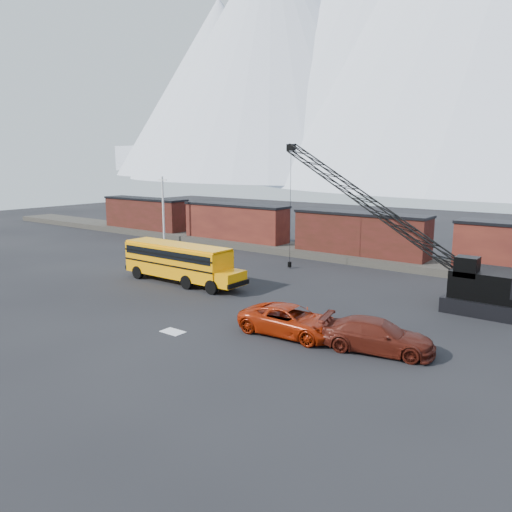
{
  "coord_description": "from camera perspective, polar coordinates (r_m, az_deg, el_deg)",
  "views": [
    {
      "loc": [
        21.18,
        -23.32,
        9.9
      ],
      "look_at": [
        -0.41,
        5.33,
        3.0
      ],
      "focal_mm": 35.0,
      "sensor_mm": 36.0,
      "label": 1
    }
  ],
  "objects": [
    {
      "name": "boxcar_west_near",
      "position": [
        59.05,
        -2.35,
        3.93
      ],
      "size": [
        13.7,
        3.1,
        4.17
      ],
      "color": "#411612",
      "rests_on": "gravel_berm"
    },
    {
      "name": "school_bus",
      "position": [
        41.12,
        -8.66,
        -0.61
      ],
      "size": [
        11.65,
        2.65,
        3.19
      ],
      "color": "#FC9B05",
      "rests_on": "ground"
    },
    {
      "name": "ground",
      "position": [
        33.02,
        -5.03,
        -6.6
      ],
      "size": [
        160.0,
        160.0,
        0.0
      ],
      "primitive_type": "plane",
      "color": "black",
      "rests_on": "ground"
    },
    {
      "name": "maroon_suv",
      "position": [
        27.22,
        13.69,
        -8.83
      ],
      "size": [
        6.29,
        3.63,
        1.72
      ],
      "primitive_type": "imported",
      "rotation": [
        0.0,
        0.0,
        1.79
      ],
      "color": "#4E170D",
      "rests_on": "ground"
    },
    {
      "name": "boxcar_west_far",
      "position": [
        70.24,
        -12.54,
        4.79
      ],
      "size": [
        13.7,
        3.1,
        4.17
      ],
      "color": "#4A1814",
      "rests_on": "gravel_berm"
    },
    {
      "name": "utility_pole",
      "position": [
        61.5,
        -10.55,
        5.34
      ],
      "size": [
        1.4,
        0.24,
        8.0
      ],
      "color": "silver",
      "rests_on": "ground"
    },
    {
      "name": "boxcar_mid",
      "position": [
        50.53,
        11.84,
        2.53
      ],
      "size": [
        13.7,
        3.1,
        4.17
      ],
      "color": "#4A1814",
      "rests_on": "gravel_berm"
    },
    {
      "name": "snow_patch",
      "position": [
        29.98,
        -9.49,
        -8.53
      ],
      "size": [
        1.4,
        0.9,
        0.02
      ],
      "primitive_type": "cube",
      "color": "silver",
      "rests_on": "ground"
    },
    {
      "name": "gravel_berm",
      "position": [
        50.93,
        11.74,
        -0.15
      ],
      "size": [
        120.0,
        5.0,
        0.7
      ],
      "primitive_type": "cube",
      "color": "#444138",
      "rests_on": "ground"
    },
    {
      "name": "crawler_crane",
      "position": [
        40.08,
        13.15,
        5.67
      ],
      "size": [
        21.4,
        5.99,
        11.53
      ],
      "color": "black",
      "rests_on": "ground"
    },
    {
      "name": "red_pickup",
      "position": [
        28.95,
        4.02,
        -7.36
      ],
      "size": [
        6.26,
        3.19,
        1.7
      ],
      "primitive_type": "imported",
      "rotation": [
        0.0,
        0.0,
        1.63
      ],
      "color": "#9D2107",
      "rests_on": "ground"
    }
  ]
}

